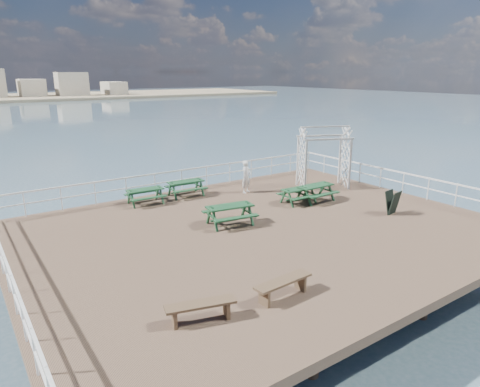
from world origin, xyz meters
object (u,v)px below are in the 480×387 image
flat_bench_near (283,284)px  flat_bench_far (201,307)px  picnic_table_e (299,192)px  person (246,177)px  trellis_arbor (324,160)px  picnic_table_c (315,189)px  picnic_table_a (145,193)px  picnic_table_d (230,211)px  picnic_table_b (186,185)px

flat_bench_near → flat_bench_far: size_ratio=1.01×
picnic_table_e → person: size_ratio=1.03×
flat_bench_far → trellis_arbor: (11.60, 7.45, 1.06)m
picnic_table_c → trellis_arbor: 2.79m
picnic_table_e → trellis_arbor: 3.41m
flat_bench_far → person: bearing=64.7°
picnic_table_a → trellis_arbor: trellis_arbor is taller
picnic_table_e → flat_bench_far: size_ratio=0.94×
picnic_table_e → flat_bench_near: (-6.23, -6.29, -0.12)m
picnic_table_d → flat_bench_far: picnic_table_d is taller
flat_bench_near → picnic_table_e: bearing=41.7°
picnic_table_c → picnic_table_b: bearing=136.6°
picnic_table_c → picnic_table_d: 5.14m
picnic_table_a → flat_bench_far: 10.31m
trellis_arbor → picnic_table_b: bearing=-176.9°
picnic_table_a → trellis_arbor: 9.29m
trellis_arbor → picnic_table_e: bearing=-130.3°
picnic_table_b → trellis_arbor: trellis_arbor is taller
picnic_table_b → picnic_table_d: size_ratio=0.89×
picnic_table_b → flat_bench_far: picnic_table_b is taller
picnic_table_c → flat_bench_near: picnic_table_c is taller
picnic_table_c → flat_bench_far: (-9.50, -5.83, -0.18)m
picnic_table_c → flat_bench_near: 9.34m
picnic_table_b → flat_bench_near: size_ratio=1.00×
picnic_table_a → flat_bench_near: bearing=-88.4°
picnic_table_a → flat_bench_far: (-2.70, -9.95, -0.14)m
flat_bench_far → trellis_arbor: trellis_arbor is taller
picnic_table_d → person: 4.79m
picnic_table_b → picnic_table_d: picnic_table_d is taller
picnic_table_b → picnic_table_c: (4.63, -4.24, 0.02)m
picnic_table_b → picnic_table_c: bearing=-39.0°
picnic_table_c → picnic_table_e: (-0.86, 0.22, -0.05)m
picnic_table_c → picnic_table_a: bearing=147.9°
picnic_table_d → person: (3.28, 3.49, 0.24)m
picnic_table_a → picnic_table_d: (1.68, -4.56, 0.07)m
picnic_table_b → person: 3.05m
picnic_table_d → flat_bench_near: (-1.98, -5.64, -0.19)m
picnic_table_b → picnic_table_c: size_ratio=1.00×
flat_bench_far → trellis_arbor: 13.83m
flat_bench_near → trellis_arbor: (9.20, 7.70, 1.05)m
picnic_table_e → trellis_arbor: bearing=27.5°
picnic_table_a → flat_bench_near: picnic_table_a is taller
picnic_table_a → picnic_table_c: picnic_table_c is taller
flat_bench_far → trellis_arbor: size_ratio=0.56×
picnic_table_d → person: size_ratio=1.26×
picnic_table_c → picnic_table_e: size_ratio=1.09×
flat_bench_near → trellis_arbor: size_ratio=0.56×
picnic_table_a → trellis_arbor: (8.90, -2.50, 0.92)m
picnic_table_c → flat_bench_near: size_ratio=1.00×
picnic_table_b → picnic_table_c: picnic_table_c is taller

